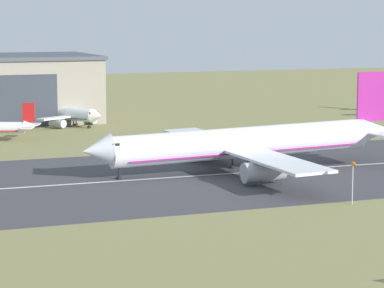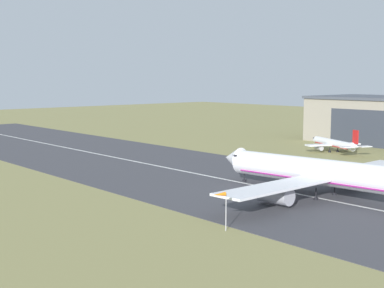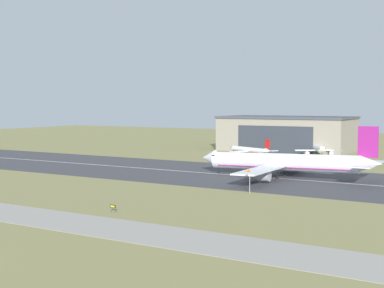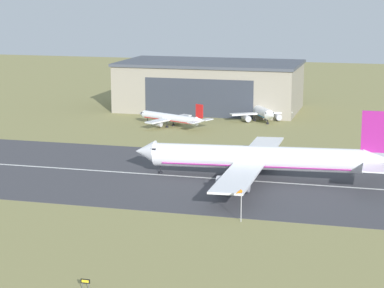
% 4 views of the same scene
% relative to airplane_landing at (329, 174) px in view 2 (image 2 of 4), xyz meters
% --- Properties ---
extents(ground_plane, '(619.60, 619.60, 0.00)m').
position_rel_airplane_landing_xyz_m(ground_plane, '(-6.62, -51.39, -4.54)').
color(ground_plane, olive).
extents(runway_strip, '(379.60, 51.95, 0.06)m').
position_rel_airplane_landing_xyz_m(runway_strip, '(-6.62, -1.51, -4.51)').
color(runway_strip, '#3D3D42').
rests_on(runway_strip, ground_plane).
extents(runway_centreline, '(341.64, 0.70, 0.01)m').
position_rel_airplane_landing_xyz_m(runway_centreline, '(-6.62, -1.51, -4.48)').
color(runway_centreline, silver).
rests_on(runway_centreline, runway_strip).
extents(airplane_landing, '(54.39, 52.22, 15.58)m').
position_rel_airplane_landing_xyz_m(airplane_landing, '(0.00, 0.00, 0.00)').
color(airplane_landing, white).
rests_on(airplane_landing, ground_plane).
extents(airplane_parked_centre, '(24.70, 18.02, 7.65)m').
position_rel_airplane_landing_xyz_m(airplane_parked_centre, '(-34.91, 53.75, -1.97)').
color(airplane_parked_centre, silver).
rests_on(airplane_parked_centre, ground_plane).
extents(windsock_pole, '(1.16, 2.20, 5.79)m').
position_rel_airplane_landing_xyz_m(windsock_pole, '(2.19, -30.23, 0.59)').
color(windsock_pole, '#B7B7BC').
rests_on(windsock_pole, ground_plane).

